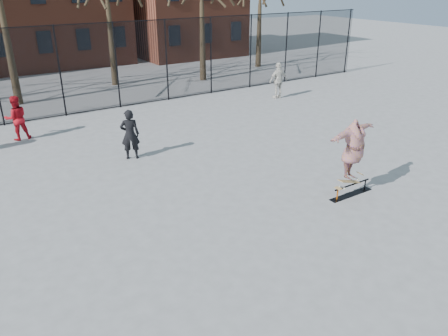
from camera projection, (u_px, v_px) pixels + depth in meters
ground at (266, 235)px, 10.71m from camera, size 100.00×100.00×0.00m
skate_rail at (351, 190)px, 12.67m from camera, size 1.57×0.24×0.34m
skateboard at (349, 183)px, 12.49m from camera, size 0.87×0.21×0.10m
skater at (353, 154)px, 12.12m from camera, size 2.20×1.00×1.73m
bystander_black at (130, 134)px, 14.94m from camera, size 0.75×0.62×1.75m
bystander_red at (16, 118)px, 16.72m from camera, size 0.85×0.67×1.72m
bystander_white at (278, 81)px, 22.56m from camera, size 1.10×0.52×1.84m
fence at (91, 67)px, 19.86m from camera, size 34.03×0.07×4.00m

